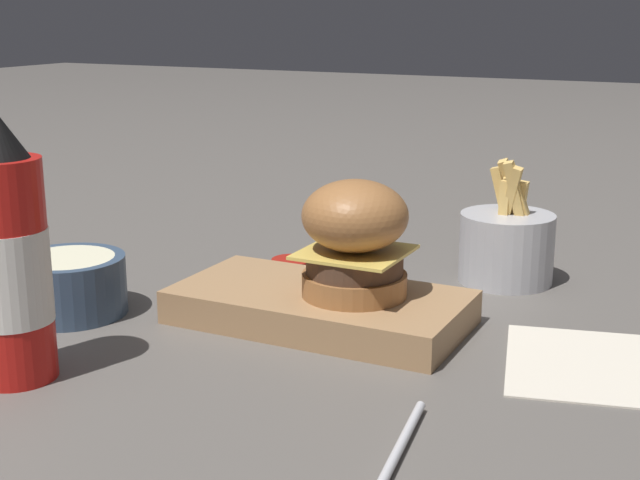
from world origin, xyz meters
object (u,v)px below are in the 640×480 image
(burger, at_px, (355,238))
(ketchup_bottle, at_px, (8,262))
(spoon, at_px, (384,478))
(serving_board, at_px, (320,307))
(side_bowl, at_px, (69,284))
(fries_basket, at_px, (507,245))

(burger, bearing_deg, ketchup_bottle, -130.82)
(spoon, bearing_deg, serving_board, -154.12)
(serving_board, xyz_separation_m, side_bowl, (-0.23, -0.09, 0.01))
(serving_board, bearing_deg, ketchup_bottle, -125.87)
(burger, distance_m, ketchup_bottle, 0.30)
(side_bowl, bearing_deg, fries_basket, 39.81)
(burger, xyz_separation_m, fries_basket, (0.09, 0.21, -0.05))
(serving_board, relative_size, fries_basket, 2.02)
(fries_basket, relative_size, side_bowl, 1.23)
(serving_board, xyz_separation_m, fries_basket, (0.12, 0.21, 0.03))
(burger, bearing_deg, side_bowl, -161.59)
(burger, distance_m, side_bowl, 0.29)
(ketchup_bottle, bearing_deg, spoon, -4.14)
(serving_board, bearing_deg, fries_basket, 59.62)
(serving_board, bearing_deg, side_bowl, -159.72)
(ketchup_bottle, bearing_deg, serving_board, 54.13)
(serving_board, xyz_separation_m, ketchup_bottle, (-0.16, -0.23, 0.08))
(ketchup_bottle, xyz_separation_m, spoon, (0.33, -0.02, -0.09))
(burger, xyz_separation_m, spoon, (0.14, -0.25, -0.08))
(serving_board, height_order, burger, burger)
(ketchup_bottle, height_order, side_bowl, ketchup_bottle)
(burger, distance_m, fries_basket, 0.23)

